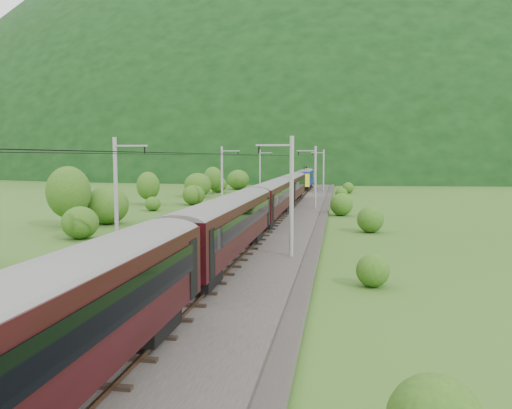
# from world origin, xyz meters

# --- Properties ---
(ground) EXTENTS (600.00, 600.00, 0.00)m
(ground) POSITION_xyz_m (0.00, 0.00, 0.00)
(ground) COLOR #2E531A
(ground) RESTS_ON ground
(railbed) EXTENTS (14.00, 220.00, 0.30)m
(railbed) POSITION_xyz_m (0.00, 10.00, 0.15)
(railbed) COLOR #38332D
(railbed) RESTS_ON ground
(track_left) EXTENTS (2.40, 220.00, 0.27)m
(track_left) POSITION_xyz_m (-2.40, 10.00, 0.37)
(track_left) COLOR brown
(track_left) RESTS_ON railbed
(track_right) EXTENTS (2.40, 220.00, 0.27)m
(track_right) POSITION_xyz_m (2.40, 10.00, 0.37)
(track_right) COLOR brown
(track_right) RESTS_ON railbed
(catenary_left) EXTENTS (2.54, 192.28, 8.00)m
(catenary_left) POSITION_xyz_m (-6.12, 32.00, 4.50)
(catenary_left) COLOR gray
(catenary_left) RESTS_ON railbed
(catenary_right) EXTENTS (2.54, 192.28, 8.00)m
(catenary_right) POSITION_xyz_m (6.12, 32.00, 4.50)
(catenary_right) COLOR gray
(catenary_right) RESTS_ON railbed
(overhead_wires) EXTENTS (4.83, 198.00, 0.03)m
(overhead_wires) POSITION_xyz_m (0.00, 10.00, 7.10)
(overhead_wires) COLOR black
(overhead_wires) RESTS_ON ground
(mountain_main) EXTENTS (504.00, 360.00, 244.00)m
(mountain_main) POSITION_xyz_m (0.00, 260.00, 0.00)
(mountain_main) COLOR black
(mountain_main) RESTS_ON ground
(mountain_ridge) EXTENTS (336.00, 280.00, 132.00)m
(mountain_ridge) POSITION_xyz_m (-120.00, 300.00, 0.00)
(mountain_ridge) COLOR black
(mountain_ridge) RESTS_ON ground
(train) EXTENTS (2.72, 151.20, 4.71)m
(train) POSITION_xyz_m (2.40, -2.79, 3.26)
(train) COLOR black
(train) RESTS_ON ground
(hazard_post_near) EXTENTS (0.16, 0.16, 1.52)m
(hazard_post_near) POSITION_xyz_m (-0.06, 43.57, 1.06)
(hazard_post_near) COLOR red
(hazard_post_near) RESTS_ON railbed
(hazard_post_far) EXTENTS (0.14, 0.14, 1.30)m
(hazard_post_far) POSITION_xyz_m (-0.01, 44.03, 0.95)
(hazard_post_far) COLOR red
(hazard_post_far) RESTS_ON railbed
(signal) EXTENTS (0.22, 0.22, 1.99)m
(signal) POSITION_xyz_m (-3.15, 65.70, 1.47)
(signal) COLOR black
(signal) RESTS_ON railbed
(vegetation_left) EXTENTS (12.59, 146.34, 7.03)m
(vegetation_left) POSITION_xyz_m (-14.60, 20.07, 2.42)
(vegetation_left) COLOR #275416
(vegetation_left) RESTS_ON ground
(vegetation_right) EXTENTS (5.49, 107.17, 2.78)m
(vegetation_right) POSITION_xyz_m (11.19, 2.00, 1.14)
(vegetation_right) COLOR #275416
(vegetation_right) RESTS_ON ground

